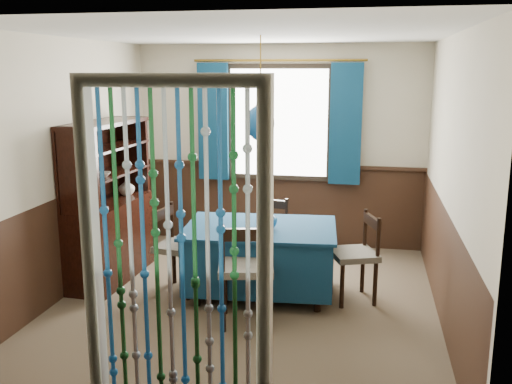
% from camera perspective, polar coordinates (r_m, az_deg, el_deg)
% --- Properties ---
extents(floor, '(4.00, 4.00, 0.00)m').
position_cam_1_polar(floor, '(5.58, -1.05, -11.01)').
color(floor, brown).
rests_on(floor, ground).
extents(ceiling, '(4.00, 4.00, 0.00)m').
position_cam_1_polar(ceiling, '(5.14, -1.16, 15.56)').
color(ceiling, silver).
rests_on(ceiling, ground).
extents(wall_back, '(3.60, 0.00, 3.60)m').
position_cam_1_polar(wall_back, '(7.16, 2.33, 4.58)').
color(wall_back, beige).
rests_on(wall_back, ground).
extents(wall_front, '(3.60, 0.00, 3.60)m').
position_cam_1_polar(wall_front, '(3.34, -8.47, -4.46)').
color(wall_front, beige).
rests_on(wall_front, ground).
extents(wall_left, '(0.00, 4.00, 4.00)m').
position_cam_1_polar(wall_left, '(5.86, -18.56, 2.25)').
color(wall_left, beige).
rests_on(wall_left, ground).
extents(wall_right, '(0.00, 4.00, 4.00)m').
position_cam_1_polar(wall_right, '(5.15, 18.88, 0.91)').
color(wall_right, beige).
rests_on(wall_right, ground).
extents(wainscot_back, '(3.60, 0.00, 3.60)m').
position_cam_1_polar(wainscot_back, '(7.28, 2.26, -1.29)').
color(wainscot_back, '#331E13').
rests_on(wainscot_back, ground).
extents(wainscot_front, '(3.60, 0.00, 3.60)m').
position_cam_1_polar(wainscot_front, '(3.64, -8.00, -15.78)').
color(wainscot_front, '#331E13').
rests_on(wainscot_front, ground).
extents(wainscot_left, '(0.00, 4.00, 4.00)m').
position_cam_1_polar(wainscot_left, '(6.02, -17.96, -4.79)').
color(wainscot_left, '#331E13').
rests_on(wainscot_left, ground).
extents(wainscot_right, '(0.00, 4.00, 4.00)m').
position_cam_1_polar(wainscot_right, '(5.33, 18.16, -7.01)').
color(wainscot_right, '#331E13').
rests_on(wainscot_right, ground).
extents(window, '(1.32, 0.12, 1.42)m').
position_cam_1_polar(window, '(7.07, 2.29, 6.94)').
color(window, black).
rests_on(window, wall_back).
extents(doorway, '(1.16, 0.12, 2.18)m').
position_cam_1_polar(doorway, '(3.46, -8.03, -7.36)').
color(doorway, silver).
rests_on(doorway, ground).
extents(dining_table, '(1.54, 1.13, 0.70)m').
position_cam_1_polar(dining_table, '(5.64, 0.43, -6.30)').
color(dining_table, navy).
rests_on(dining_table, floor).
extents(chair_near, '(0.55, 0.54, 0.95)m').
position_cam_1_polar(chair_near, '(4.97, -1.02, -7.75)').
color(chair_near, black).
rests_on(chair_near, floor).
extents(chair_far, '(0.47, 0.46, 0.81)m').
position_cam_1_polar(chair_far, '(6.27, 1.23, -4.16)').
color(chair_far, black).
rests_on(chair_far, floor).
extents(chair_left, '(0.47, 0.49, 0.87)m').
position_cam_1_polar(chair_left, '(5.76, -7.90, -5.43)').
color(chair_left, black).
rests_on(chair_left, floor).
extents(chair_right, '(0.53, 0.54, 0.86)m').
position_cam_1_polar(chair_right, '(5.58, 10.01, -6.18)').
color(chair_right, black).
rests_on(chair_right, floor).
extents(sideboard, '(0.49, 1.30, 1.68)m').
position_cam_1_polar(sideboard, '(6.25, -14.37, -3.15)').
color(sideboard, black).
rests_on(sideboard, floor).
extents(pendant_lamp, '(0.27, 0.27, 0.96)m').
position_cam_1_polar(pendant_lamp, '(5.37, 0.45, 6.95)').
color(pendant_lamp, olive).
rests_on(pendant_lamp, ceiling).
extents(vase_table, '(0.22, 0.22, 0.19)m').
position_cam_1_polar(vase_table, '(5.45, 1.08, -2.72)').
color(vase_table, navy).
rests_on(vase_table, dining_table).
extents(bowl_shelf, '(0.25, 0.25, 0.05)m').
position_cam_1_polar(bowl_shelf, '(5.87, -15.19, 1.71)').
color(bowl_shelf, beige).
rests_on(bowl_shelf, sideboard).
extents(vase_sideboard, '(0.23, 0.23, 0.21)m').
position_cam_1_polar(vase_sideboard, '(6.43, -12.83, 0.61)').
color(vase_sideboard, beige).
rests_on(vase_sideboard, sideboard).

